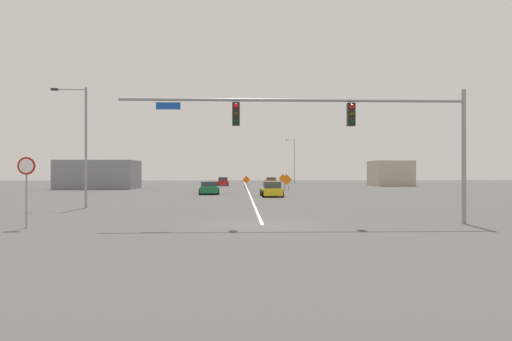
{
  "coord_description": "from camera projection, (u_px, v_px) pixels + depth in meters",
  "views": [
    {
      "loc": [
        -1.02,
        -19.89,
        2.43
      ],
      "look_at": [
        0.59,
        24.28,
        2.53
      ],
      "focal_mm": 30.72,
      "sensor_mm": 36.0,
      "label": 1
    }
  ],
  "objects": [
    {
      "name": "stop_sign",
      "position": [
        26.0,
        178.0,
        18.74
      ],
      "size": [
        0.76,
        0.07,
        3.05
      ],
      "color": "gray",
      "rests_on": "ground"
    },
    {
      "name": "construction_sign_median_near",
      "position": [
        246.0,
        180.0,
        62.54
      ],
      "size": [
        1.14,
        0.27,
        1.83
      ],
      "color": "orange",
      "rests_on": "ground"
    },
    {
      "name": "traffic_signal_assembly",
      "position": [
        342.0,
        122.0,
        20.04
      ],
      "size": [
        15.93,
        0.44,
        6.23
      ],
      "color": "gray",
      "rests_on": "ground"
    },
    {
      "name": "roadside_building_east",
      "position": [
        390.0,
        173.0,
        74.28
      ],
      "size": [
        6.22,
        6.5,
        4.23
      ],
      "color": "#B2A893",
      "rests_on": "ground"
    },
    {
      "name": "car_orange_distant",
      "position": [
        271.0,
        181.0,
        83.55
      ],
      "size": [
        2.27,
        4.46,
        1.32
      ],
      "color": "orange",
      "rests_on": "ground"
    },
    {
      "name": "construction_sign_left_lane",
      "position": [
        287.0,
        180.0,
        56.06
      ],
      "size": [
        1.39,
        0.32,
        2.09
      ],
      "color": "orange",
      "rests_on": "ground"
    },
    {
      "name": "roadside_building_west",
      "position": [
        99.0,
        175.0,
        61.81
      ],
      "size": [
        10.54,
        6.72,
        4.0
      ],
      "color": "gray",
      "rests_on": "ground"
    },
    {
      "name": "road_centre_stripe",
      "position": [
        246.0,
        185.0,
        75.86
      ],
      "size": [
        0.16,
        111.98,
        0.01
      ],
      "color": "white",
      "rests_on": "ground"
    },
    {
      "name": "street_lamp_far_right",
      "position": [
        294.0,
        159.0,
        92.9
      ],
      "size": [
        1.98,
        0.24,
        9.3
      ],
      "color": "gray",
      "rests_on": "ground"
    },
    {
      "name": "car_green_approaching",
      "position": [
        209.0,
        188.0,
        46.96
      ],
      "size": [
        2.3,
        3.91,
        1.36
      ],
      "color": "#196B38",
      "rests_on": "ground"
    },
    {
      "name": "street_lamp_mid_left",
      "position": [
        83.0,
        141.0,
        29.11
      ],
      "size": [
        2.35,
        0.24,
        8.04
      ],
      "color": "gray",
      "rests_on": "ground"
    },
    {
      "name": "car_red_far",
      "position": [
        223.0,
        182.0,
        74.65
      ],
      "size": [
        2.04,
        4.1,
        1.46
      ],
      "color": "red",
      "rests_on": "ground"
    },
    {
      "name": "car_yellow_near",
      "position": [
        272.0,
        190.0,
        42.38
      ],
      "size": [
        2.11,
        4.08,
        1.45
      ],
      "color": "gold",
      "rests_on": "ground"
    },
    {
      "name": "construction_sign_right_lane",
      "position": [
        283.0,
        179.0,
        63.07
      ],
      "size": [
        1.27,
        0.09,
        2.06
      ],
      "color": "orange",
      "rests_on": "ground"
    },
    {
      "name": "ground",
      "position": [
        262.0,
        225.0,
        19.91
      ],
      "size": [
        201.56,
        201.56,
        0.0
      ],
      "primitive_type": "plane",
      "color": "#4C4947"
    }
  ]
}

